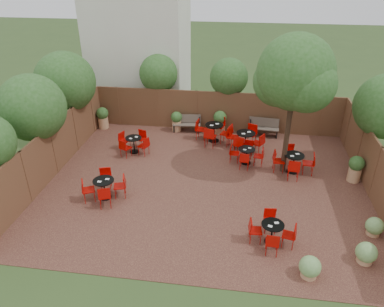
# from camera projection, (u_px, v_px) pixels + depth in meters

# --- Properties ---
(ground) EXTENTS (80.00, 80.00, 0.00)m
(ground) POSITION_uv_depth(u_px,v_px,m) (205.00, 184.00, 14.05)
(ground) COLOR #354F23
(ground) RESTS_ON ground
(courtyard_paving) EXTENTS (12.00, 10.00, 0.02)m
(courtyard_paving) POSITION_uv_depth(u_px,v_px,m) (205.00, 183.00, 14.05)
(courtyard_paving) COLOR #3E1E19
(courtyard_paving) RESTS_ON ground
(fence_back) EXTENTS (12.00, 0.08, 2.00)m
(fence_back) POSITION_uv_depth(u_px,v_px,m) (217.00, 111.00, 17.94)
(fence_back) COLOR #53351F
(fence_back) RESTS_ON ground
(fence_left) EXTENTS (0.08, 10.00, 2.00)m
(fence_left) POSITION_uv_depth(u_px,v_px,m) (53.00, 150.00, 14.32)
(fence_left) COLOR #53351F
(fence_left) RESTS_ON ground
(fence_right) EXTENTS (0.08, 10.00, 2.00)m
(fence_right) POSITION_uv_depth(u_px,v_px,m) (376.00, 173.00, 12.85)
(fence_right) COLOR #53351F
(fence_right) RESTS_ON ground
(neighbour_building) EXTENTS (5.00, 4.00, 8.00)m
(neighbour_building) POSITION_uv_depth(u_px,v_px,m) (139.00, 34.00, 19.69)
(neighbour_building) COLOR silver
(neighbour_building) RESTS_ON ground
(overhang_foliage) EXTENTS (15.78, 10.57, 2.73)m
(overhang_foliage) POSITION_uv_depth(u_px,v_px,m) (184.00, 89.00, 15.51)
(overhang_foliage) COLOR #26521A
(overhang_foliage) RESTS_ON ground
(courtyard_tree) EXTENTS (2.87, 2.78, 5.44)m
(courtyard_tree) POSITION_uv_depth(u_px,v_px,m) (295.00, 77.00, 13.02)
(courtyard_tree) COLOR black
(courtyard_tree) RESTS_ON courtyard_paving
(park_bench_left) EXTENTS (1.39, 0.55, 0.84)m
(park_bench_left) POSITION_uv_depth(u_px,v_px,m) (187.00, 123.00, 18.05)
(park_bench_left) COLOR brown
(park_bench_left) RESTS_ON courtyard_paving
(park_bench_right) EXTENTS (1.45, 0.59, 0.88)m
(park_bench_right) POSITION_uv_depth(u_px,v_px,m) (264.00, 127.00, 17.58)
(park_bench_right) COLOR brown
(park_bench_right) RESTS_ON courtyard_paving
(bistro_tables) EXTENTS (8.42, 8.27, 0.96)m
(bistro_tables) POSITION_uv_depth(u_px,v_px,m) (217.00, 156.00, 15.05)
(bistro_tables) COLOR black
(bistro_tables) RESTS_ON courtyard_paving
(planters) EXTENTS (11.89, 4.25, 1.15)m
(planters) POSITION_uv_depth(u_px,v_px,m) (204.00, 129.00, 17.06)
(planters) COLOR tan
(planters) RESTS_ON courtyard_paving
(low_shrubs) EXTENTS (2.80, 2.60, 0.64)m
(low_shrubs) POSITION_uv_depth(u_px,v_px,m) (350.00, 250.00, 10.42)
(low_shrubs) COLOR tan
(low_shrubs) RESTS_ON courtyard_paving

